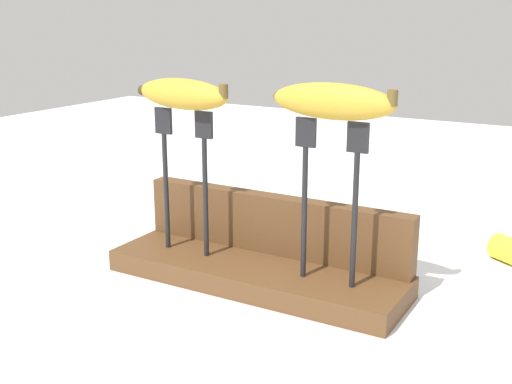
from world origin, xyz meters
TOP-DOWN VIEW (x-y plane):
  - ground_plane at (0.00, 0.00)m, footprint 3.00×3.00m
  - wooden_board at (0.00, 0.00)m, footprint 0.41×0.13m
  - board_backstop at (0.00, 0.05)m, footprint 0.40×0.03m
  - fork_stand_left at (-0.11, -0.01)m, footprint 0.09×0.01m
  - fork_stand_right at (0.11, -0.01)m, footprint 0.09×0.01m
  - banana_raised_left at (-0.11, -0.01)m, footprint 0.16×0.07m
  - banana_raised_right at (0.11, -0.01)m, footprint 0.16×0.04m
  - banana_chunk_far at (0.29, 0.25)m, footprint 0.07×0.06m
  - wire_coil at (-0.11, 0.14)m, footprint 0.07×0.07m

SIDE VIEW (x-z plane):
  - ground_plane at x=0.00m, z-range 0.00..0.00m
  - wire_coil at x=-0.11m, z-range 0.00..0.01m
  - wooden_board at x=0.00m, z-range 0.00..0.03m
  - banana_chunk_far at x=0.29m, z-range 0.00..0.04m
  - board_backstop at x=0.00m, z-range 0.03..0.11m
  - fork_stand_left at x=-0.11m, z-range 0.05..0.25m
  - fork_stand_right at x=0.11m, z-range 0.05..0.25m
  - banana_raised_left at x=-0.11m, z-range 0.23..0.27m
  - banana_raised_right at x=0.11m, z-range 0.23..0.28m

